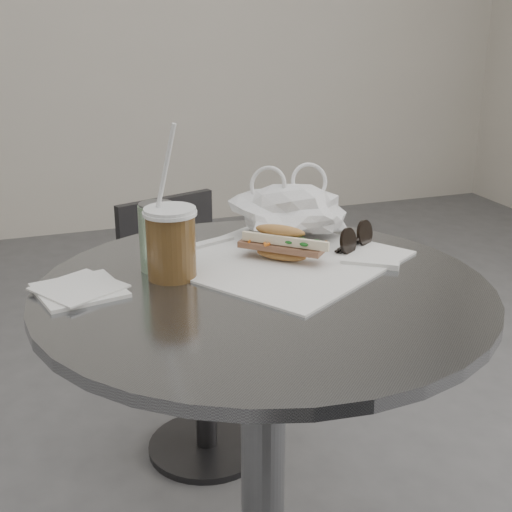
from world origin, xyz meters
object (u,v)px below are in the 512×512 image
object	(u,v)px
drink_can	(157,237)
banh_mi	(281,244)
sunglasses	(355,239)
iced_coffee	(171,242)
cafe_table	(263,429)
chair_far	(197,344)

from	to	relation	value
drink_can	banh_mi	bearing A→B (deg)	-9.09
sunglasses	banh_mi	bearing A→B (deg)	152.20
iced_coffee	sunglasses	distance (m)	0.36
iced_coffee	cafe_table	bearing A→B (deg)	-34.04
cafe_table	banh_mi	bearing A→B (deg)	55.39
cafe_table	chair_far	bearing A→B (deg)	85.54
cafe_table	chair_far	distance (m)	0.68
chair_far	drink_can	world-z (taller)	drink_can
chair_far	sunglasses	world-z (taller)	sunglasses
sunglasses	chair_far	bearing A→B (deg)	74.36
banh_mi	sunglasses	bearing A→B (deg)	48.73
banh_mi	sunglasses	size ratio (longest dim) A/B	1.75
sunglasses	drink_can	bearing A→B (deg)	143.58
banh_mi	chair_far	bearing A→B (deg)	134.86
chair_far	iced_coffee	xyz separation A→B (m)	(-0.18, -0.57, 0.49)
banh_mi	iced_coffee	xyz separation A→B (m)	(-0.20, -0.01, 0.03)
iced_coffee	sunglasses	bearing A→B (deg)	4.37
chair_far	banh_mi	size ratio (longest dim) A/B	3.73
banh_mi	iced_coffee	bearing A→B (deg)	-133.73
drink_can	iced_coffee	bearing A→B (deg)	-73.97
cafe_table	banh_mi	world-z (taller)	banh_mi
iced_coffee	drink_can	bearing A→B (deg)	106.03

